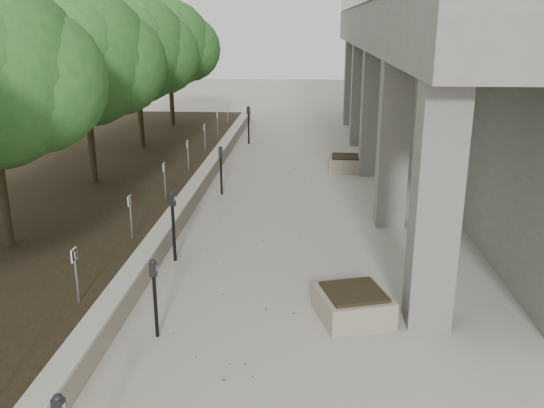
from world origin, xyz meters
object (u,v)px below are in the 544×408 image
(crabapple_tree_4, at_px, (137,72))
(crabapple_tree_5, at_px, (170,63))
(parking_meter_2, at_px, (155,299))
(parking_meter_5, at_px, (249,125))
(crabapple_tree_3, at_px, (86,87))
(parking_meter_3, at_px, (173,226))
(planter_front, at_px, (353,304))
(parking_meter_4, at_px, (221,170))
(planter_back, at_px, (346,163))

(crabapple_tree_4, height_order, crabapple_tree_5, same)
(crabapple_tree_4, bearing_deg, crabapple_tree_5, 90.00)
(parking_meter_2, relative_size, parking_meter_5, 0.84)
(crabapple_tree_4, bearing_deg, crabapple_tree_3, -90.00)
(parking_meter_2, relative_size, parking_meter_3, 0.87)
(crabapple_tree_5, distance_m, parking_meter_5, 4.90)
(crabapple_tree_5, relative_size, planter_front, 4.84)
(crabapple_tree_4, relative_size, parking_meter_4, 3.79)
(crabapple_tree_3, bearing_deg, planter_back, 24.68)
(parking_meter_4, relative_size, parking_meter_5, 0.91)
(parking_meter_2, bearing_deg, planter_front, 12.27)
(crabapple_tree_3, height_order, parking_meter_5, crabapple_tree_3)
(parking_meter_4, height_order, planter_front, parking_meter_4)
(crabapple_tree_4, bearing_deg, parking_meter_4, -52.04)
(parking_meter_4, bearing_deg, planter_back, 28.11)
(parking_meter_3, relative_size, parking_meter_5, 0.97)
(parking_meter_5, xyz_separation_m, planter_front, (3.30, -14.77, -0.53))
(parking_meter_5, relative_size, planter_front, 1.40)
(parking_meter_5, bearing_deg, parking_meter_4, -79.02)
(crabapple_tree_5, relative_size, parking_meter_5, 3.45)
(crabapple_tree_3, bearing_deg, crabapple_tree_5, 90.00)
(crabapple_tree_4, bearing_deg, parking_meter_2, -73.40)
(crabapple_tree_4, relative_size, parking_meter_2, 4.08)
(parking_meter_2, bearing_deg, parking_meter_4, 89.30)
(planter_front, bearing_deg, crabapple_tree_5, 112.33)
(crabapple_tree_5, bearing_deg, parking_meter_5, -31.16)
(crabapple_tree_3, xyz_separation_m, parking_meter_5, (3.69, 7.77, -2.33))
(crabapple_tree_4, xyz_separation_m, parking_meter_4, (3.65, -4.68, -2.40))
(parking_meter_5, relative_size, planter_back, 1.40)
(parking_meter_4, bearing_deg, parking_meter_5, 78.53)
(planter_back, bearing_deg, parking_meter_5, 130.78)
(planter_front, bearing_deg, crabapple_tree_3, 134.93)
(crabapple_tree_4, bearing_deg, parking_meter_3, -70.66)
(parking_meter_2, xyz_separation_m, parking_meter_5, (-0.13, 15.57, 0.12))
(parking_meter_3, xyz_separation_m, planter_back, (4.04, 8.12, -0.50))
(crabapple_tree_5, height_order, parking_meter_5, crabapple_tree_5)
(crabapple_tree_5, xyz_separation_m, parking_meter_2, (3.81, -17.80, -2.45))
(parking_meter_3, bearing_deg, planter_back, 75.96)
(parking_meter_2, bearing_deg, parking_meter_5, 88.63)
(planter_front, bearing_deg, parking_meter_4, 114.46)
(parking_meter_2, height_order, parking_meter_5, parking_meter_5)
(planter_front, distance_m, planter_back, 10.43)
(crabapple_tree_4, distance_m, parking_meter_2, 13.58)
(crabapple_tree_4, distance_m, crabapple_tree_5, 5.00)
(crabapple_tree_3, relative_size, crabapple_tree_4, 1.00)
(crabapple_tree_4, height_order, planter_front, crabapple_tree_4)
(crabapple_tree_4, distance_m, parking_meter_4, 6.41)
(crabapple_tree_4, xyz_separation_m, parking_meter_3, (3.40, -9.70, -2.35))
(parking_meter_3, xyz_separation_m, parking_meter_4, (0.25, 5.01, -0.05))
(parking_meter_4, xyz_separation_m, parking_meter_5, (0.03, 7.45, 0.07))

